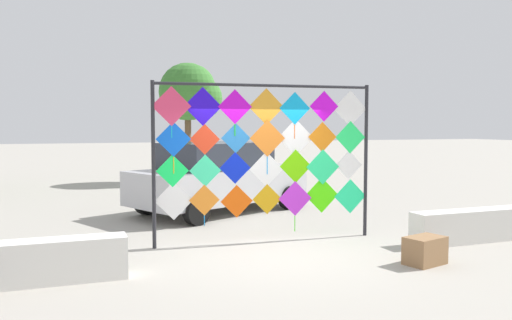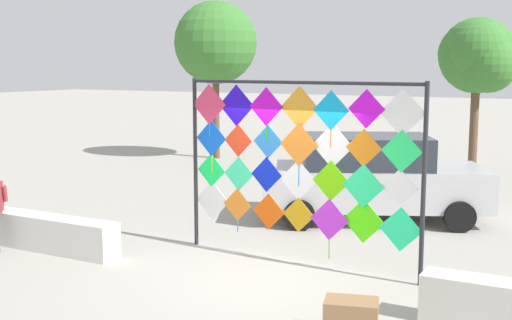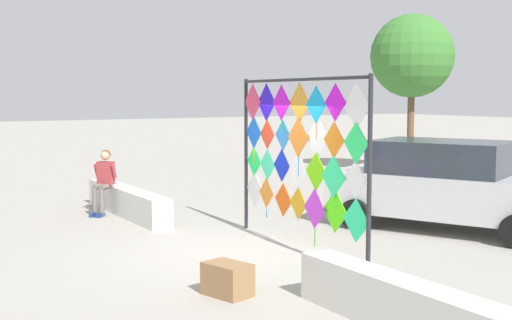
% 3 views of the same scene
% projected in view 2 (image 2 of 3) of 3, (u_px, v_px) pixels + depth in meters
% --- Properties ---
extents(ground, '(120.00, 120.00, 0.00)m').
position_uv_depth(ground, '(259.00, 278.00, 9.96)').
color(ground, '#9E998E').
extents(plaza_ledge_left, '(4.00, 0.45, 0.61)m').
position_uv_depth(plaza_ledge_left, '(25.00, 229.00, 11.72)').
color(plaza_ledge_left, silver).
rests_on(plaza_ledge_left, ground).
extents(kite_display_rack, '(4.21, 0.41, 2.99)m').
position_uv_depth(kite_display_rack, '(299.00, 155.00, 10.51)').
color(kite_display_rack, '#232328').
rests_on(kite_display_rack, ground).
extents(parked_car, '(4.97, 3.71, 1.77)m').
position_uv_depth(parked_car, '(371.00, 177.00, 13.69)').
color(parked_car, '#B7B7BC').
rests_on(parked_car, ground).
extents(cardboard_box_large, '(0.72, 0.57, 0.44)m').
position_uv_depth(cardboard_box_large, '(351.00, 318.00, 7.83)').
color(cardboard_box_large, olive).
rests_on(cardboard_box_large, ground).
extents(tree_palm_like, '(2.32, 2.42, 4.61)m').
position_uv_depth(tree_palm_like, '(477.00, 56.00, 19.00)').
color(tree_palm_like, brown).
rests_on(tree_palm_like, ground).
extents(tree_far_right, '(2.84, 2.84, 5.41)m').
position_uv_depth(tree_far_right, '(217.00, 44.00, 22.52)').
color(tree_far_right, brown).
rests_on(tree_far_right, ground).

